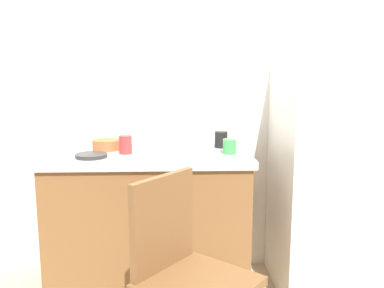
{
  "coord_description": "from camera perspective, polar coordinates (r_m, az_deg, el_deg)",
  "views": [
    {
      "loc": [
        0.0,
        -1.74,
        1.32
      ],
      "look_at": [
        0.09,
        0.6,
        0.9
      ],
      "focal_mm": 39.59,
      "sensor_mm": 36.0,
      "label": 1
    }
  ],
  "objects": [
    {
      "name": "refrigerator",
      "position": [
        2.61,
        17.53,
        -4.72
      ],
      "size": [
        0.56,
        0.62,
        1.33
      ],
      "primitive_type": "cube",
      "color": "silver",
      "rests_on": "ground_plane"
    },
    {
      "name": "cup_red",
      "position": [
        2.38,
        -9.0,
        -0.08
      ],
      "size": [
        0.07,
        0.07,
        0.1
      ],
      "primitive_type": "cylinder",
      "color": "red",
      "rests_on": "countertop"
    },
    {
      "name": "terracotta_bowl",
      "position": [
        2.52,
        -11.47,
        -0.09
      ],
      "size": [
        0.16,
        0.16,
        0.06
      ],
      "primitive_type": "cylinder",
      "color": "#B25B33",
      "rests_on": "countertop"
    },
    {
      "name": "back_wall",
      "position": [
        2.74,
        -2.26,
        8.43
      ],
      "size": [
        4.8,
        0.1,
        2.47
      ],
      "primitive_type": "cube",
      "color": "white",
      "rests_on": "ground_plane"
    },
    {
      "name": "cup_green",
      "position": [
        2.36,
        5.02,
        -0.34
      ],
      "size": [
        0.07,
        0.07,
        0.08
      ],
      "primitive_type": "cylinder",
      "color": "green",
      "rests_on": "countertop"
    },
    {
      "name": "faucet",
      "position": [
        2.66,
        -6.16,
        3.15
      ],
      "size": [
        0.02,
        0.02,
        0.29
      ],
      "primitive_type": "cylinder",
      "color": "#B7B7BC",
      "rests_on": "countertop"
    },
    {
      "name": "hotplate",
      "position": [
        2.32,
        -13.47,
        -1.52
      ],
      "size": [
        0.17,
        0.17,
        0.02
      ],
      "primitive_type": "cylinder",
      "color": "#2D2D2D",
      "rests_on": "countertop"
    },
    {
      "name": "cabinet_base",
      "position": [
        2.56,
        -5.74,
        -10.77
      ],
      "size": [
        1.11,
        0.6,
        0.81
      ],
      "primitive_type": "cube",
      "color": "brown",
      "rests_on": "ground_plane"
    },
    {
      "name": "cup_black",
      "position": [
        2.54,
        3.88,
        0.62
      ],
      "size": [
        0.08,
        0.08,
        0.1
      ],
      "primitive_type": "cylinder",
      "color": "black",
      "rests_on": "countertop"
    },
    {
      "name": "chair",
      "position": [
        1.79,
        -0.82,
        -17.11
      ],
      "size": [
        0.56,
        0.56,
        0.89
      ],
      "rotation": [
        0.0,
        0.0,
        0.87
      ],
      "color": "brown",
      "rests_on": "ground_plane"
    },
    {
      "name": "countertop",
      "position": [
        2.44,
        -5.92,
        -1.45
      ],
      "size": [
        1.15,
        0.64,
        0.04
      ],
      "primitive_type": "cube",
      "color": "#B7B7BC",
      "rests_on": "cabinet_base"
    },
    {
      "name": "dish_tray",
      "position": [
        2.42,
        -0.96,
        -0.42
      ],
      "size": [
        0.28,
        0.2,
        0.05
      ],
      "primitive_type": "cube",
      "color": "white",
      "rests_on": "countertop"
    }
  ]
}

